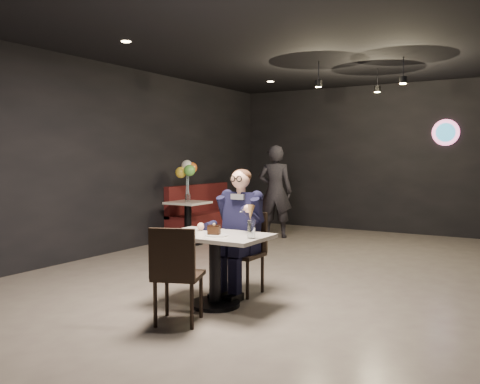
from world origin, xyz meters
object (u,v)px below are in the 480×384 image
Objects in this scene: chair_far at (242,253)px; side_table at (188,221)px; passerby at (275,191)px; balloon_vase at (188,198)px; seated_man at (242,230)px; sundae_glass at (251,229)px; chair_near at (179,274)px; booth_bench at (206,210)px; main_table at (215,270)px.

side_table is (-2.48, 2.34, -0.06)m from chair_far.
chair_far is at bearing 94.58° from passerby.
seated_man is at bearing -43.32° from balloon_vase.
sundae_glass is (0.46, -0.59, 0.38)m from chair_far.
passerby is at bearing 111.43° from seated_man.
chair_near reaches higher than side_table.
passerby is (-1.48, 3.78, 0.16)m from seated_man.
chair_near is 4.30m from balloon_vase.
balloon_vase is at bearing 104.25° from chair_near.
chair_near is (0.00, -1.16, 0.00)m from chair_far.
chair_far is at bearing 127.53° from sundae_glass.
balloon_vase is (0.00, 0.00, 0.42)m from side_table.
passerby reaches higher than sundae_glass.
booth_bench reaches higher than side_table.
chair_far is 5.31× the size of sundae_glass.
booth_bench is (-2.78, 4.50, 0.04)m from chair_near.
sundae_glass is at bearing 29.99° from chair_near.
passerby is (1.00, 1.44, 0.48)m from side_table.
sundae_glass is at bearing 97.06° from passerby.
seated_man is at bearing 90.00° from main_table.
booth_bench is 1.13× the size of passerby.
seated_man is 3.41m from balloon_vase.
passerby reaches higher than side_table.
sundae_glass is at bearing -52.47° from seated_man.
balloon_vase is (-2.48, 2.34, 0.36)m from chair_far.
booth_bench is at bearing 106.70° from balloon_vase.
chair_near is at bearing -90.00° from seated_man.
booth_bench is at bearing 100.63° from chair_near.
booth_bench is 2.50× the size of side_table.
balloon_vase is (-2.94, 2.93, -0.02)m from sundae_glass.
booth_bench reaches higher than balloon_vase.
passerby reaches higher than booth_bench.
seated_man reaches higher than booth_bench.
side_table is at bearing 135.04° from sundae_glass.
chair_far is 6.62× the size of balloon_vase.
booth_bench is 1.09m from balloon_vase.
seated_man is at bearing 0.00° from chair_far.
main_table is 7.91× the size of balloon_vase.
chair_near is at bearing -90.00° from chair_far.
passerby is (-1.48, 3.78, 0.42)m from chair_far.
balloon_vase is (-2.48, 2.89, 0.44)m from main_table.
chair_near is 4.29m from side_table.
sundae_glass reaches higher than balloon_vase.
chair_far is at bearing -50.22° from booth_bench.
side_table is (-2.48, 2.34, -0.32)m from seated_man.
chair_far is (0.00, 0.55, 0.09)m from main_table.
seated_man is 0.73× the size of booth_bench.
chair_far is 4.08m from passerby.
sundae_glass is at bearing -50.55° from booth_bench.
booth_bench is at bearing 129.78° from seated_man.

